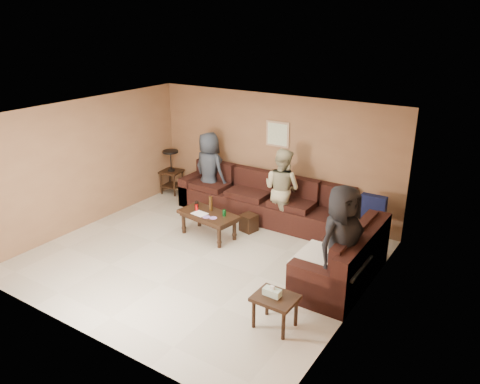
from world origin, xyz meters
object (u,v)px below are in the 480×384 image
Objects in this scene: person_left at (209,170)px; person_right at (341,243)px; side_table_right at (275,300)px; end_table_left at (171,171)px; person_middle at (282,189)px; sectional_sofa at (284,221)px; waste_bin at (249,223)px; coffee_table at (208,217)px.

person_right is (3.73, -1.84, 0.05)m from person_left.
side_table_right is 4.50m from person_left.
end_table_left is at bearing 2.92° from person_left.
person_middle reaches higher than end_table_left.
waste_bin is (-0.69, -0.15, -0.16)m from sectional_sofa.
person_middle is (-1.44, 2.86, 0.40)m from side_table_right.
person_left reaches higher than person_middle.
coffee_table is 1.98× the size of side_table_right.
person_middle is (0.95, 1.13, 0.40)m from coffee_table.
person_right reaches higher than waste_bin.
side_table_right is 3.02m from waste_bin.
person_right is at bearing 146.13° from person_middle.
person_left is at bearing 84.55° from person_right.
coffee_table is at bearing 99.72° from person_right.
side_table_right is at bearing 146.33° from person_left.
person_right is (2.81, -0.55, 0.47)m from coffee_table.
end_table_left is at bearing 145.09° from side_table_right.
person_middle is at bearing 116.73° from side_table_right.
coffee_table is at bearing -147.41° from sectional_sofa.
person_left is at bearing 125.51° from coffee_table.
waste_bin is 0.19× the size of person_right.
coffee_table is 3.62× the size of waste_bin.
sectional_sofa is 2.24m from person_left.
person_right is at bearing -11.06° from coffee_table.
side_table_right is at bearing -64.75° from sectional_sofa.
person_middle is at bearing -176.19° from person_left.
sectional_sofa is 2.77m from side_table_right.
person_left reaches higher than waste_bin.
end_table_left is at bearing 169.11° from sectional_sofa.
person_left is at bearing 166.33° from sectional_sofa.
coffee_table is at bearing 144.00° from side_table_right.
coffee_table is 1.64m from person_left.
person_middle reaches higher than sectional_sofa.
person_middle reaches higher than side_table_right.
side_table_right is at bearing -36.00° from coffee_table.
side_table_right is 0.35× the size of person_right.
person_left is 1.02× the size of person_middle.
waste_bin is at bearing 128.55° from side_table_right.
side_table_right is 0.37× the size of person_left.
person_middle is (0.44, 0.51, 0.64)m from waste_bin.
person_left is at bearing 154.95° from waste_bin.
waste_bin is at bearing 50.40° from coffee_table.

